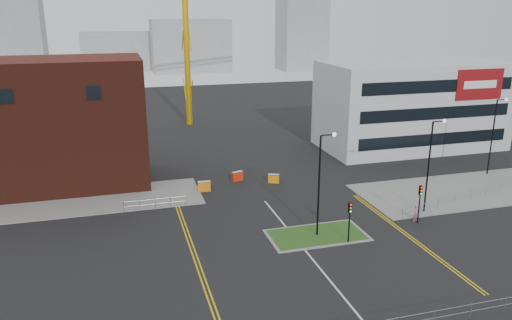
# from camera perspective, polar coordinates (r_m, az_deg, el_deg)

# --- Properties ---
(ground) EXTENTS (200.00, 200.00, 0.00)m
(ground) POSITION_cam_1_polar(r_m,az_deg,el_deg) (37.11, 8.93, -14.03)
(ground) COLOR black
(ground) RESTS_ON ground
(pavement_left) EXTENTS (28.00, 8.00, 0.12)m
(pavement_left) POSITION_cam_1_polar(r_m,az_deg,el_deg) (54.42, -21.27, -4.63)
(pavement_left) COLOR slate
(pavement_left) RESTS_ON ground
(pavement_right) EXTENTS (24.00, 10.00, 0.12)m
(pavement_right) POSITION_cam_1_polar(r_m,az_deg,el_deg) (58.94, 22.91, -3.19)
(pavement_right) COLOR slate
(pavement_right) RESTS_ON ground
(island_kerb) EXTENTS (8.60, 4.60, 0.08)m
(island_kerb) POSITION_cam_1_polar(r_m,az_deg,el_deg) (44.26, 6.98, -8.53)
(island_kerb) COLOR slate
(island_kerb) RESTS_ON ground
(grass_island) EXTENTS (8.00, 4.00, 0.12)m
(grass_island) POSITION_cam_1_polar(r_m,az_deg,el_deg) (44.25, 6.98, -8.51)
(grass_island) COLOR #234A18
(grass_island) RESTS_ON ground
(brick_building) EXTENTS (24.20, 10.07, 14.24)m
(brick_building) POSITION_cam_1_polar(r_m,az_deg,el_deg) (58.65, -24.39, 3.46)
(brick_building) COLOR #4B1B12
(brick_building) RESTS_ON ground
(office_block) EXTENTS (25.00, 12.20, 12.00)m
(office_block) POSITION_cam_1_polar(r_m,az_deg,el_deg) (73.81, 17.30, 6.02)
(office_block) COLOR silver
(office_block) RESTS_ON ground
(streetlamp_island) EXTENTS (1.46, 0.36, 9.18)m
(streetlamp_island) POSITION_cam_1_polar(r_m,az_deg,el_deg) (42.33, 7.51, -1.91)
(streetlamp_island) COLOR black
(streetlamp_island) RESTS_ON ground
(streetlamp_right_near) EXTENTS (1.46, 0.36, 9.18)m
(streetlamp_right_near) POSITION_cam_1_polar(r_m,az_deg,el_deg) (49.76, 19.39, 0.12)
(streetlamp_right_near) COLOR black
(streetlamp_right_near) RESTS_ON ground
(streetlamp_right_far) EXTENTS (1.46, 0.36, 9.18)m
(streetlamp_right_far) POSITION_cam_1_polar(r_m,az_deg,el_deg) (64.38, 25.61, 3.07)
(streetlamp_right_far) COLOR black
(streetlamp_right_far) RESTS_ON ground
(traffic_light_island) EXTENTS (0.28, 0.33, 3.65)m
(traffic_light_island) POSITION_cam_1_polar(r_m,az_deg,el_deg) (42.35, 10.67, -6.17)
(traffic_light_island) COLOR black
(traffic_light_island) RESTS_ON ground
(traffic_light_right) EXTENTS (0.28, 0.33, 3.65)m
(traffic_light_right) POSITION_cam_1_polar(r_m,az_deg,el_deg) (47.83, 18.25, -4.03)
(traffic_light_right) COLOR black
(traffic_light_right) RESTS_ON ground
(railing_left) EXTENTS (6.05, 0.05, 1.10)m
(railing_left) POSITION_cam_1_polar(r_m,az_deg,el_deg) (50.20, -11.44, -4.73)
(railing_left) COLOR gray
(railing_left) RESTS_ON ground
(railing_right) EXTENTS (19.05, 5.05, 1.10)m
(railing_right) POSITION_cam_1_polar(r_m,az_deg,el_deg) (55.99, 23.35, -3.49)
(railing_right) COLOR gray
(railing_right) RESTS_ON ground
(centre_line) EXTENTS (0.15, 30.00, 0.01)m
(centre_line) POSITION_cam_1_polar(r_m,az_deg,el_deg) (38.68, 7.68, -12.59)
(centre_line) COLOR silver
(centre_line) RESTS_ON ground
(yellow_left_a) EXTENTS (0.12, 24.00, 0.01)m
(yellow_left_a) POSITION_cam_1_polar(r_m,az_deg,el_deg) (43.36, -7.80, -9.18)
(yellow_left_a) COLOR gold
(yellow_left_a) RESTS_ON ground
(yellow_left_b) EXTENTS (0.12, 24.00, 0.01)m
(yellow_left_b) POSITION_cam_1_polar(r_m,az_deg,el_deg) (43.39, -7.40, -9.14)
(yellow_left_b) COLOR gold
(yellow_left_b) RESTS_ON ground
(yellow_right_a) EXTENTS (0.12, 20.00, 0.01)m
(yellow_right_a) POSITION_cam_1_polar(r_m,az_deg,el_deg) (45.97, 16.71, -8.21)
(yellow_right_a) COLOR gold
(yellow_right_a) RESTS_ON ground
(yellow_right_b) EXTENTS (0.12, 20.00, 0.01)m
(yellow_right_b) POSITION_cam_1_polar(r_m,az_deg,el_deg) (46.13, 17.03, -8.15)
(yellow_right_b) COLOR gold
(yellow_right_b) RESTS_ON ground
(skyline_a) EXTENTS (18.00, 12.00, 22.00)m
(skyline_a) POSITION_cam_1_polar(r_m,az_deg,el_deg) (151.16, -26.43, 12.15)
(skyline_a) COLOR gray
(skyline_a) RESTS_ON ground
(skyline_b) EXTENTS (24.00, 12.00, 16.00)m
(skyline_b) POSITION_cam_1_polar(r_m,az_deg,el_deg) (160.87, -7.49, 12.83)
(skyline_b) COLOR gray
(skyline_b) RESTS_ON ground
(skyline_c) EXTENTS (14.00, 12.00, 28.00)m
(skyline_c) POSITION_cam_1_polar(r_m,az_deg,el_deg) (164.70, 5.26, 15.08)
(skyline_c) COLOR gray
(skyline_c) RESTS_ON ground
(skyline_d) EXTENTS (30.00, 12.00, 12.00)m
(skyline_d) POSITION_cam_1_polar(r_m,az_deg,el_deg) (169.29, -14.15, 11.99)
(skyline_d) COLOR gray
(skyline_d) RESTS_ON ground
(pedestrian) EXTENTS (0.69, 0.62, 1.57)m
(pedestrian) POSITION_cam_1_polar(r_m,az_deg,el_deg) (48.91, 17.79, -5.76)
(pedestrian) COLOR pink
(pedestrian) RESTS_ON ground
(barrier_left) EXTENTS (1.38, 0.58, 1.13)m
(barrier_left) POSITION_cam_1_polar(r_m,az_deg,el_deg) (54.23, -5.95, -2.97)
(barrier_left) COLOR orange
(barrier_left) RESTS_ON ground
(barrier_mid) EXTENTS (1.38, 0.83, 1.11)m
(barrier_mid) POSITION_cam_1_polar(r_m,az_deg,el_deg) (57.23, -2.16, -1.83)
(barrier_mid) COLOR red
(barrier_mid) RESTS_ON ground
(barrier_right) EXTENTS (1.28, 0.86, 1.02)m
(barrier_right) POSITION_cam_1_polar(r_m,az_deg,el_deg) (56.60, 2.03, -2.09)
(barrier_right) COLOR orange
(barrier_right) RESTS_ON ground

